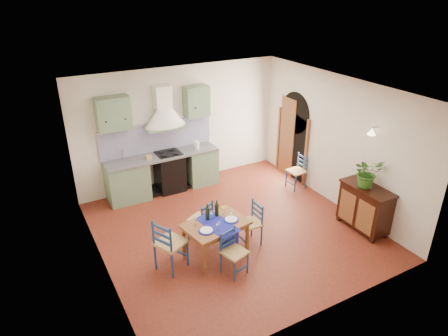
{
  "coord_description": "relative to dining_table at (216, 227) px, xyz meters",
  "views": [
    {
      "loc": [
        -3.37,
        -5.73,
        4.51
      ],
      "look_at": [
        -0.05,
        0.3,
        1.25
      ],
      "focal_mm": 32.0,
      "sensor_mm": 36.0,
      "label": 1
    }
  ],
  "objects": [
    {
      "name": "floor",
      "position": [
        0.68,
        0.56,
        -0.61
      ],
      "size": [
        5.0,
        5.0,
        0.0
      ],
      "primitive_type": "plane",
      "color": "#4B1D10",
      "rests_on": "ground"
    },
    {
      "name": "back_wall",
      "position": [
        0.21,
        2.85,
        0.44
      ],
      "size": [
        5.0,
        0.96,
        2.8
      ],
      "color": "silver",
      "rests_on": "ground"
    },
    {
      "name": "right_wall",
      "position": [
        3.17,
        0.84,
        0.73
      ],
      "size": [
        0.26,
        5.0,
        2.8
      ],
      "color": "silver",
      "rests_on": "ground"
    },
    {
      "name": "left_wall",
      "position": [
        -1.82,
        0.56,
        0.79
      ],
      "size": [
        0.04,
        5.0,
        2.8
      ],
      "primitive_type": "cube",
      "color": "silver",
      "rests_on": "ground"
    },
    {
      "name": "ceiling",
      "position": [
        0.68,
        0.56,
        2.19
      ],
      "size": [
        5.0,
        5.0,
        0.01
      ],
      "primitive_type": "cube",
      "color": "silver",
      "rests_on": "back_wall"
    },
    {
      "name": "dining_table",
      "position": [
        0.0,
        0.0,
        0.0
      ],
      "size": [
        1.19,
        0.93,
        1.0
      ],
      "color": "brown",
      "rests_on": "ground"
    },
    {
      "name": "chair_near",
      "position": [
        0.04,
        -0.52,
        -0.2
      ],
      "size": [
        0.46,
        0.46,
        0.79
      ],
      "color": "navy",
      "rests_on": "ground"
    },
    {
      "name": "chair_far",
      "position": [
        -0.0,
        0.58,
        -0.19
      ],
      "size": [
        0.52,
        0.52,
        0.82
      ],
      "color": "navy",
      "rests_on": "ground"
    },
    {
      "name": "chair_left",
      "position": [
        -0.85,
        0.08,
        -0.11
      ],
      "size": [
        0.61,
        0.61,
        0.97
      ],
      "color": "navy",
      "rests_on": "ground"
    },
    {
      "name": "chair_right",
      "position": [
        0.74,
        0.04,
        -0.18
      ],
      "size": [
        0.39,
        0.39,
        0.83
      ],
      "color": "navy",
      "rests_on": "ground"
    },
    {
      "name": "chair_spare",
      "position": [
        2.91,
        1.4,
        -0.19
      ],
      "size": [
        0.39,
        0.39,
        0.81
      ],
      "color": "navy",
      "rests_on": "ground"
    },
    {
      "name": "sideboard",
      "position": [
        2.94,
        -0.63,
        -0.1
      ],
      "size": [
        0.5,
        1.05,
        0.94
      ],
      "color": "black",
      "rests_on": "ground"
    },
    {
      "name": "potted_plant",
      "position": [
        2.92,
        -0.57,
        0.61
      ],
      "size": [
        0.61,
        0.56,
        0.58
      ],
      "primitive_type": "imported",
      "rotation": [
        0.0,
        0.0,
        -0.24
      ],
      "color": "#285919",
      "rests_on": "sideboard"
    }
  ]
}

